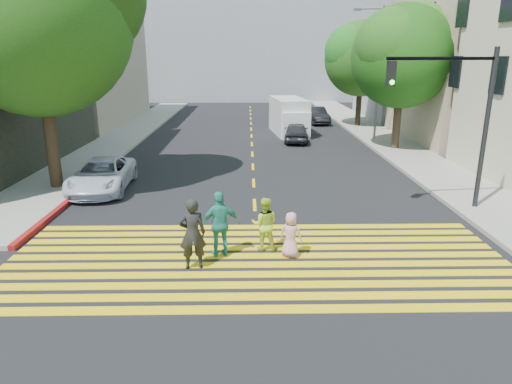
{
  "coord_description": "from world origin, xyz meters",
  "views": [
    {
      "loc": [
        -0.22,
        -9.91,
        5.27
      ],
      "look_at": [
        0.0,
        3.0,
        1.4
      ],
      "focal_mm": 32.0,
      "sensor_mm": 36.0,
      "label": 1
    }
  ],
  "objects_px": {
    "pedestrian_woman": "(265,224)",
    "dark_car_near": "(296,132)",
    "white_van": "(289,117)",
    "pedestrian_extra": "(220,224)",
    "traffic_signal": "(460,108)",
    "dark_car_parked": "(316,115)",
    "pedestrian_child": "(291,235)",
    "white_sedan": "(102,175)",
    "pedestrian_man": "(192,234)",
    "tree_right_far": "(363,55)",
    "tree_left": "(37,9)",
    "silver_car": "(288,110)",
    "tree_right_near": "(404,51)"
  },
  "relations": [
    {
      "from": "pedestrian_extra",
      "to": "tree_right_far",
      "type": "bearing_deg",
      "value": -126.78
    },
    {
      "from": "tree_right_far",
      "to": "silver_car",
      "type": "height_order",
      "value": "tree_right_far"
    },
    {
      "from": "tree_right_far",
      "to": "white_van",
      "type": "xyz_separation_m",
      "value": [
        -5.56,
        -3.08,
        -4.17
      ]
    },
    {
      "from": "white_van",
      "to": "pedestrian_extra",
      "type": "bearing_deg",
      "value": -106.93
    },
    {
      "from": "dark_car_parked",
      "to": "tree_left",
      "type": "bearing_deg",
      "value": -132.26
    },
    {
      "from": "pedestrian_man",
      "to": "dark_car_parked",
      "type": "height_order",
      "value": "pedestrian_man"
    },
    {
      "from": "pedestrian_man",
      "to": "pedestrian_extra",
      "type": "xyz_separation_m",
      "value": [
        0.67,
        0.73,
        -0.02
      ]
    },
    {
      "from": "pedestrian_man",
      "to": "pedestrian_child",
      "type": "bearing_deg",
      "value": -176.01
    },
    {
      "from": "tree_left",
      "to": "pedestrian_man",
      "type": "xyz_separation_m",
      "value": [
        6.33,
        -7.37,
        -5.96
      ]
    },
    {
      "from": "pedestrian_man",
      "to": "pedestrian_extra",
      "type": "bearing_deg",
      "value": -142.46
    },
    {
      "from": "pedestrian_extra",
      "to": "dark_car_parked",
      "type": "xyz_separation_m",
      "value": [
        6.25,
        25.33,
        -0.27
      ]
    },
    {
      "from": "pedestrian_child",
      "to": "white_sedan",
      "type": "bearing_deg",
      "value": -22.38
    },
    {
      "from": "tree_right_far",
      "to": "pedestrian_child",
      "type": "relative_size",
      "value": 6.23
    },
    {
      "from": "silver_car",
      "to": "traffic_signal",
      "type": "xyz_separation_m",
      "value": [
        3.57,
        -24.87,
        2.86
      ]
    },
    {
      "from": "tree_left",
      "to": "pedestrian_man",
      "type": "bearing_deg",
      "value": -49.36
    },
    {
      "from": "silver_car",
      "to": "pedestrian_man",
      "type": "bearing_deg",
      "value": 86.07
    },
    {
      "from": "tree_right_far",
      "to": "pedestrian_woman",
      "type": "height_order",
      "value": "tree_right_far"
    },
    {
      "from": "pedestrian_extra",
      "to": "dark_car_parked",
      "type": "height_order",
      "value": "pedestrian_extra"
    },
    {
      "from": "tree_right_far",
      "to": "dark_car_parked",
      "type": "distance_m",
      "value": 5.9
    },
    {
      "from": "pedestrian_child",
      "to": "dark_car_near",
      "type": "height_order",
      "value": "pedestrian_child"
    },
    {
      "from": "pedestrian_extra",
      "to": "traffic_signal",
      "type": "distance_m",
      "value": 8.96
    },
    {
      "from": "dark_car_parked",
      "to": "pedestrian_child",
      "type": "bearing_deg",
      "value": -106.65
    },
    {
      "from": "pedestrian_man",
      "to": "pedestrian_woman",
      "type": "bearing_deg",
      "value": -159.05
    },
    {
      "from": "traffic_signal",
      "to": "white_van",
      "type": "bearing_deg",
      "value": 97.3
    },
    {
      "from": "tree_right_far",
      "to": "dark_car_parked",
      "type": "xyz_separation_m",
      "value": [
        -2.93,
        2.09,
        -4.68
      ]
    },
    {
      "from": "pedestrian_man",
      "to": "pedestrian_woman",
      "type": "relative_size",
      "value": 1.22
    },
    {
      "from": "dark_car_near",
      "to": "traffic_signal",
      "type": "xyz_separation_m",
      "value": [
        3.96,
        -13.58,
        2.97
      ]
    },
    {
      "from": "tree_right_far",
      "to": "traffic_signal",
      "type": "relative_size",
      "value": 1.42
    },
    {
      "from": "pedestrian_extra",
      "to": "pedestrian_man",
      "type": "bearing_deg",
      "value": 32.26
    },
    {
      "from": "dark_car_parked",
      "to": "white_sedan",
      "type": "bearing_deg",
      "value": -128.07
    },
    {
      "from": "pedestrian_extra",
      "to": "dark_car_near",
      "type": "relative_size",
      "value": 0.5
    },
    {
      "from": "tree_left",
      "to": "pedestrian_extra",
      "type": "xyz_separation_m",
      "value": [
        6.99,
        -6.65,
        -5.99
      ]
    },
    {
      "from": "tree_left",
      "to": "traffic_signal",
      "type": "distance_m",
      "value": 15.44
    },
    {
      "from": "white_sedan",
      "to": "tree_right_far",
      "type": "bearing_deg",
      "value": 46.73
    },
    {
      "from": "tree_right_far",
      "to": "silver_car",
      "type": "bearing_deg",
      "value": 133.75
    },
    {
      "from": "dark_car_parked",
      "to": "white_van",
      "type": "distance_m",
      "value": 5.82
    },
    {
      "from": "pedestrian_woman",
      "to": "pedestrian_child",
      "type": "height_order",
      "value": "pedestrian_woman"
    },
    {
      "from": "pedestrian_man",
      "to": "traffic_signal",
      "type": "height_order",
      "value": "traffic_signal"
    },
    {
      "from": "pedestrian_man",
      "to": "dark_car_parked",
      "type": "bearing_deg",
      "value": -114.81
    },
    {
      "from": "tree_right_near",
      "to": "pedestrian_woman",
      "type": "height_order",
      "value": "tree_right_near"
    },
    {
      "from": "pedestrian_woman",
      "to": "dark_car_near",
      "type": "distance_m",
      "value": 16.96
    },
    {
      "from": "pedestrian_woman",
      "to": "white_van",
      "type": "xyz_separation_m",
      "value": [
        2.41,
        19.77,
        0.39
      ]
    },
    {
      "from": "pedestrian_child",
      "to": "dark_car_parked",
      "type": "bearing_deg",
      "value": -79.31
    },
    {
      "from": "pedestrian_extra",
      "to": "white_sedan",
      "type": "distance_m",
      "value": 8.26
    },
    {
      "from": "tree_right_far",
      "to": "white_van",
      "type": "distance_m",
      "value": 7.6
    },
    {
      "from": "dark_car_near",
      "to": "pedestrian_woman",
      "type": "bearing_deg",
      "value": 86.97
    },
    {
      "from": "dark_car_parked",
      "to": "white_van",
      "type": "bearing_deg",
      "value": -123.93
    },
    {
      "from": "pedestrian_woman",
      "to": "white_sedan",
      "type": "xyz_separation_m",
      "value": [
        -6.37,
        6.05,
        -0.13
      ]
    },
    {
      "from": "white_van",
      "to": "white_sedan",
      "type": "bearing_deg",
      "value": -129.38
    },
    {
      "from": "pedestrian_man",
      "to": "white_sedan",
      "type": "bearing_deg",
      "value": -67.86
    }
  ]
}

